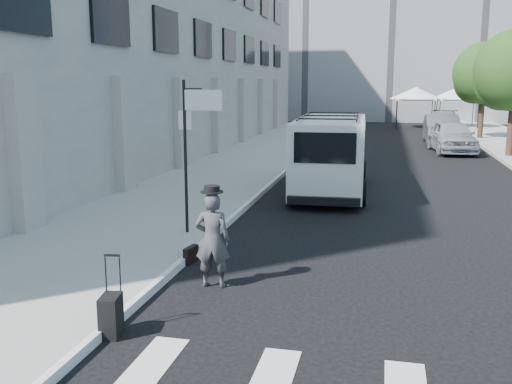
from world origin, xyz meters
The scene contains 15 objects.
ground centered at (0.00, 0.00, 0.00)m, with size 120.00×120.00×0.00m, color black.
sidewalk_left centered at (-4.25, 16.00, 0.07)m, with size 4.50×48.00×0.15m, color gray.
building_left centered at (-11.50, 18.00, 6.00)m, with size 10.00×44.00×12.00m, color gray.
sign_pole centered at (-2.36, 3.20, 2.65)m, with size 1.03×0.07×3.50m.
tree_near centered at (7.50, 20.15, 3.97)m, with size 3.80×3.83×6.03m.
tree_far centered at (7.50, 29.15, 3.97)m, with size 3.80×3.83×6.03m.
tent_left centered at (4.00, 38.00, 2.71)m, with size 4.00×4.00×3.20m.
tent_right centered at (7.20, 38.50, 2.71)m, with size 4.00×4.00×3.20m.
businessman centered at (-1.07, 0.26, 0.86)m, with size 0.63×0.41×1.72m, color #3B3B3D.
briefcase centered at (-1.90, 1.45, 0.17)m, with size 0.12×0.44×0.34m, color black.
suitcase centered at (-1.90, -2.00, 0.31)m, with size 0.33×0.46×1.16m.
cargo_van centered at (0.10, 9.68, 1.26)m, with size 2.51×6.60×2.44m.
parked_car_a centered at (5.17, 21.84, 0.84)m, with size 1.98×4.91×1.67m, color #A6AAAE.
parked_car_b centered at (5.00, 26.04, 0.85)m, with size 1.80×5.17×1.70m, color #4C4D52.
parked_car_c centered at (5.90, 34.30, 0.78)m, with size 2.18×5.36×1.56m, color gray.
Camera 1 is at (1.84, -9.02, 3.60)m, focal length 40.00 mm.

